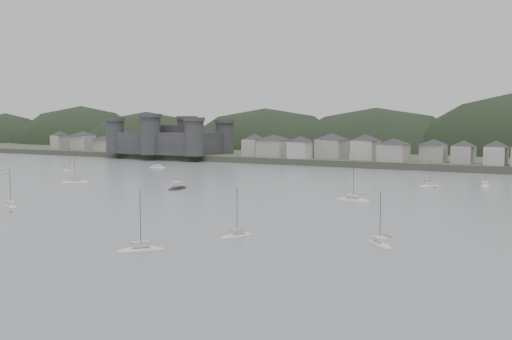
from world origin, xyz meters
The scene contains 9 objects.
ground centered at (0.00, 0.00, 0.00)m, with size 900.00×900.00×0.00m, color slate.
far_shore_land centered at (0.00, 295.00, 1.50)m, with size 900.00×250.00×3.00m, color #383D2D.
forested_ridge centered at (4.83, 269.40, -11.28)m, with size 851.55×103.94×102.57m.
castle centered at (-120.00, 179.80, 10.96)m, with size 66.00×43.00×20.00m.
waterfront_town centered at (50.59, 183.34, 8.66)m, with size 451.48×28.46×12.92m.
sailboat_lead centered at (-103.80, 94.17, 0.18)m, with size 3.20×8.15×10.90m.
moored_fleet centered at (1.58, 59.05, 0.17)m, with size 249.71×167.15×13.33m.
motor_launch_far centered at (-21.44, 63.84, 0.28)m, with size 3.61×8.85×4.06m.
mooring_buoys centered at (-1.20, 51.07, 0.15)m, with size 179.14×114.14×0.70m.
Camera 1 is at (91.07, -76.55, 20.49)m, focal length 40.98 mm.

